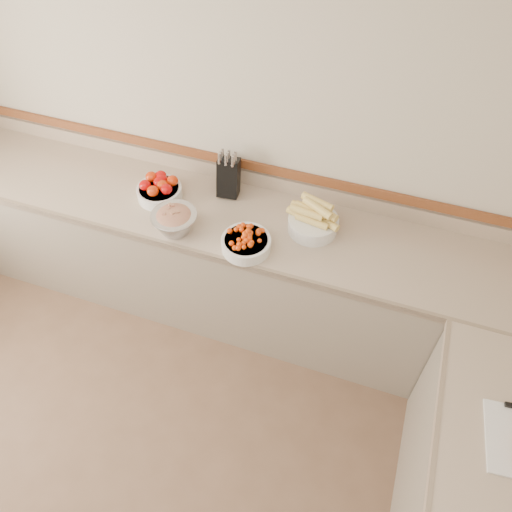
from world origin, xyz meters
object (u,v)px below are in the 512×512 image
(corn_bowl, at_px, (313,220))
(knife_block, at_px, (229,177))
(tomato_bowl, at_px, (159,189))
(cherry_tomato_bowl, at_px, (246,242))
(rhubarb_bowl, at_px, (175,220))

(corn_bowl, bearing_deg, knife_block, 166.08)
(tomato_bowl, bearing_deg, knife_block, 24.56)
(cherry_tomato_bowl, bearing_deg, knife_block, 122.47)
(cherry_tomato_bowl, height_order, rhubarb_bowl, rhubarb_bowl)
(tomato_bowl, relative_size, cherry_tomato_bowl, 0.99)
(knife_block, relative_size, tomato_bowl, 1.12)
(knife_block, height_order, rhubarb_bowl, knife_block)
(corn_bowl, bearing_deg, cherry_tomato_bowl, -139.41)
(knife_block, bearing_deg, rhubarb_bowl, -112.98)
(rhubarb_bowl, bearing_deg, tomato_bowl, 132.73)
(tomato_bowl, relative_size, corn_bowl, 0.87)
(knife_block, distance_m, corn_bowl, 0.59)
(cherry_tomato_bowl, bearing_deg, corn_bowl, 40.59)
(knife_block, height_order, cherry_tomato_bowl, knife_block)
(cherry_tomato_bowl, relative_size, rhubarb_bowl, 1.05)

